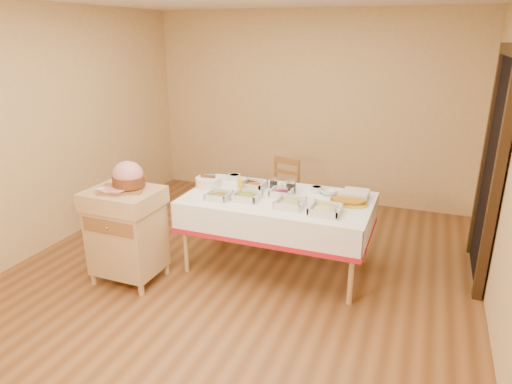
{
  "coord_description": "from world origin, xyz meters",
  "views": [
    {
      "loc": [
        1.61,
        -3.7,
        2.28
      ],
      "look_at": [
        0.11,
        0.2,
        0.82
      ],
      "focal_mm": 32.0,
      "sensor_mm": 36.0,
      "label": 1
    }
  ],
  "objects_px": {
    "ham_on_board": "(127,178)",
    "dining_table": "(278,213)",
    "dining_chair": "(281,192)",
    "plate_stack": "(356,195)",
    "brass_platter": "(349,202)",
    "preserve_jar_left": "(274,183)",
    "bread_basket": "(208,182)",
    "mustard_bottle": "(241,186)",
    "butcher_cart": "(126,230)",
    "preserve_jar_right": "(291,187)"
  },
  "relations": [
    {
      "from": "ham_on_board",
      "to": "dining_table",
      "type": "bearing_deg",
      "value": 30.6
    },
    {
      "from": "dining_chair",
      "to": "plate_stack",
      "type": "bearing_deg",
      "value": -37.47
    },
    {
      "from": "plate_stack",
      "to": "brass_platter",
      "type": "relative_size",
      "value": 0.68
    },
    {
      "from": "dining_table",
      "to": "preserve_jar_left",
      "type": "bearing_deg",
      "value": 117.83
    },
    {
      "from": "bread_basket",
      "to": "ham_on_board",
      "type": "bearing_deg",
      "value": -118.36
    },
    {
      "from": "dining_chair",
      "to": "mustard_bottle",
      "type": "distance_m",
      "value": 1.14
    },
    {
      "from": "preserve_jar_left",
      "to": "dining_table",
      "type": "bearing_deg",
      "value": -62.17
    },
    {
      "from": "butcher_cart",
      "to": "plate_stack",
      "type": "distance_m",
      "value": 2.23
    },
    {
      "from": "dining_table",
      "to": "preserve_jar_left",
      "type": "relative_size",
      "value": 16.52
    },
    {
      "from": "plate_stack",
      "to": "preserve_jar_right",
      "type": "bearing_deg",
      "value": -174.18
    },
    {
      "from": "dining_chair",
      "to": "mustard_bottle",
      "type": "height_order",
      "value": "mustard_bottle"
    },
    {
      "from": "preserve_jar_right",
      "to": "preserve_jar_left",
      "type": "bearing_deg",
      "value": 161.33
    },
    {
      "from": "dining_table",
      "to": "bread_basket",
      "type": "bearing_deg",
      "value": 175.6
    },
    {
      "from": "dining_table",
      "to": "plate_stack",
      "type": "height_order",
      "value": "plate_stack"
    },
    {
      "from": "mustard_bottle",
      "to": "dining_chair",
      "type": "bearing_deg",
      "value": 85.37
    },
    {
      "from": "ham_on_board",
      "to": "preserve_jar_left",
      "type": "relative_size",
      "value": 3.7
    },
    {
      "from": "dining_chair",
      "to": "ham_on_board",
      "type": "height_order",
      "value": "ham_on_board"
    },
    {
      "from": "preserve_jar_right",
      "to": "plate_stack",
      "type": "distance_m",
      "value": 0.64
    },
    {
      "from": "bread_basket",
      "to": "brass_platter",
      "type": "xyz_separation_m",
      "value": [
        1.47,
        0.01,
        -0.03
      ]
    },
    {
      "from": "dining_chair",
      "to": "preserve_jar_left",
      "type": "bearing_deg",
      "value": -78.19
    },
    {
      "from": "dining_chair",
      "to": "plate_stack",
      "type": "distance_m",
      "value": 1.32
    },
    {
      "from": "preserve_jar_right",
      "to": "bread_basket",
      "type": "height_order",
      "value": "preserve_jar_right"
    },
    {
      "from": "ham_on_board",
      "to": "plate_stack",
      "type": "bearing_deg",
      "value": 26.74
    },
    {
      "from": "dining_chair",
      "to": "plate_stack",
      "type": "xyz_separation_m",
      "value": [
        1.01,
        -0.77,
        0.36
      ]
    },
    {
      "from": "butcher_cart",
      "to": "plate_stack",
      "type": "bearing_deg",
      "value": 27.01
    },
    {
      "from": "bread_basket",
      "to": "plate_stack",
      "type": "height_order",
      "value": "bread_basket"
    },
    {
      "from": "dining_chair",
      "to": "preserve_jar_right",
      "type": "xyz_separation_m",
      "value": [
        0.37,
        -0.84,
        0.38
      ]
    },
    {
      "from": "brass_platter",
      "to": "preserve_jar_right",
      "type": "bearing_deg",
      "value": 168.97
    },
    {
      "from": "preserve_jar_right",
      "to": "brass_platter",
      "type": "relative_size",
      "value": 0.38
    },
    {
      "from": "dining_table",
      "to": "butcher_cart",
      "type": "xyz_separation_m",
      "value": [
        -1.26,
        -0.75,
        -0.08
      ]
    },
    {
      "from": "ham_on_board",
      "to": "preserve_jar_right",
      "type": "relative_size",
      "value": 3.0
    },
    {
      "from": "preserve_jar_left",
      "to": "plate_stack",
      "type": "relative_size",
      "value": 0.45
    },
    {
      "from": "plate_stack",
      "to": "bread_basket",
      "type": "bearing_deg",
      "value": -172.77
    },
    {
      "from": "butcher_cart",
      "to": "dining_chair",
      "type": "relative_size",
      "value": 1.08
    },
    {
      "from": "ham_on_board",
      "to": "butcher_cart",
      "type": "bearing_deg",
      "value": -141.89
    },
    {
      "from": "preserve_jar_right",
      "to": "plate_stack",
      "type": "xyz_separation_m",
      "value": [
        0.64,
        0.07,
        -0.02
      ]
    },
    {
      "from": "preserve_jar_left",
      "to": "mustard_bottle",
      "type": "distance_m",
      "value": 0.39
    },
    {
      "from": "bread_basket",
      "to": "butcher_cart",
      "type": "bearing_deg",
      "value": -119.65
    },
    {
      "from": "ham_on_board",
      "to": "dining_chair",
      "type": "bearing_deg",
      "value": 62.19
    },
    {
      "from": "butcher_cart",
      "to": "brass_platter",
      "type": "distance_m",
      "value": 2.12
    },
    {
      "from": "brass_platter",
      "to": "mustard_bottle",
      "type": "bearing_deg",
      "value": -174.17
    },
    {
      "from": "dining_table",
      "to": "ham_on_board",
      "type": "height_order",
      "value": "ham_on_board"
    },
    {
      "from": "dining_table",
      "to": "butcher_cart",
      "type": "distance_m",
      "value": 1.47
    },
    {
      "from": "preserve_jar_right",
      "to": "ham_on_board",
      "type": "bearing_deg",
      "value": -144.88
    },
    {
      "from": "bread_basket",
      "to": "preserve_jar_left",
      "type": "bearing_deg",
      "value": 16.6
    },
    {
      "from": "preserve_jar_right",
      "to": "brass_platter",
      "type": "height_order",
      "value": "preserve_jar_right"
    },
    {
      "from": "mustard_bottle",
      "to": "brass_platter",
      "type": "relative_size",
      "value": 0.53
    },
    {
      "from": "butcher_cart",
      "to": "preserve_jar_right",
      "type": "xyz_separation_m",
      "value": [
        1.33,
        0.94,
        0.3
      ]
    },
    {
      "from": "preserve_jar_left",
      "to": "bread_basket",
      "type": "xyz_separation_m",
      "value": [
        -0.66,
        -0.2,
        -0.0
      ]
    },
    {
      "from": "mustard_bottle",
      "to": "brass_platter",
      "type": "height_order",
      "value": "mustard_bottle"
    }
  ]
}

